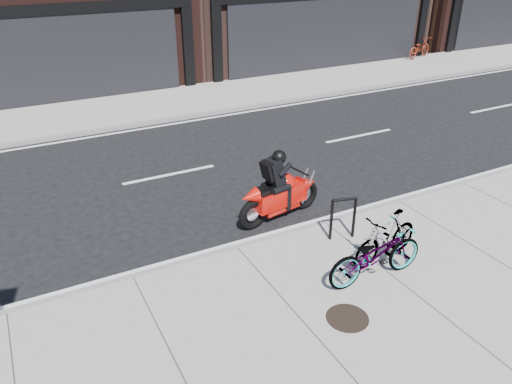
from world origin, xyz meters
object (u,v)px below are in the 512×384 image
bike_rack (343,215)px  manhole_cover (347,318)px  bicycle_front (376,254)px  bicycle_rear (386,237)px  bicycle_far (419,48)px  motorcycle (283,190)px

bike_rack → manhole_cover: (-1.30, -1.94, -0.50)m
bike_rack → bicycle_front: bearing=-102.7°
bicycle_rear → manhole_cover: bicycle_rear is taller
bicycle_rear → bicycle_far: size_ratio=0.86×
bicycle_front → motorcycle: size_ratio=0.88×
bike_rack → bicycle_front: bicycle_front is taller
motorcycle → manhole_cover: (-0.83, -3.38, -0.50)m
bike_rack → bicycle_far: 17.51m
manhole_cover → bicycle_front: bearing=31.8°
motorcycle → bicycle_far: 16.96m
bicycle_front → manhole_cover: bearing=123.2°
bicycle_front → bicycle_rear: bicycle_front is taller
bicycle_rear → motorcycle: motorcycle is taller
bicycle_front → bicycle_far: (13.41, 12.91, -0.01)m
bicycle_front → bike_rack: bearing=-11.4°
bicycle_rear → bicycle_far: bearing=125.6°
bicycle_front → manhole_cover: 1.28m
motorcycle → bicycle_rear: bearing=-83.3°
motorcycle → bicycle_far: (13.59, 10.16, -0.04)m
motorcycle → bicycle_far: bearing=27.0°
bike_rack → bicycle_rear: bearing=-76.4°
bike_rack → bicycle_far: size_ratio=0.48×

